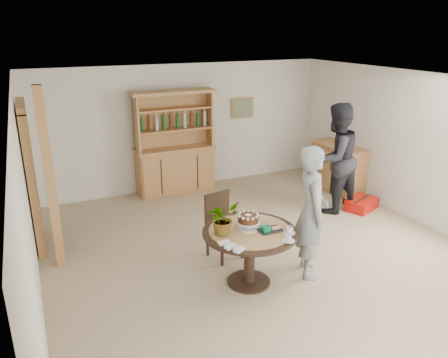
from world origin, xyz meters
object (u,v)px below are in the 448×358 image
sideboard (338,167)px  dining_table (250,241)px  teen_boy (311,212)px  adult_person (335,158)px  hutch (175,159)px  dining_chair (222,221)px  red_suitcase (362,204)px

sideboard → dining_table: size_ratio=1.05×
teen_boy → adult_person: adult_person is taller
adult_person → hutch: bearing=-51.8°
sideboard → adult_person: 1.24m
dining_table → hutch: bearing=86.6°
teen_boy → adult_person: (1.64, 1.60, 0.09)m
dining_table → dining_chair: 0.83m
adult_person → red_suitcase: 1.04m
sideboard → red_suitcase: 1.13m
teen_boy → red_suitcase: teen_boy is taller
hutch → sideboard: size_ratio=1.62×
dining_table → dining_chair: bearing=91.1°
dining_table → adult_person: (2.49, 1.50, 0.38)m
teen_boy → adult_person: bearing=-21.5°
sideboard → dining_chair: 3.60m
hutch → dining_table: bearing=-93.4°
hutch → adult_person: hutch is taller
hutch → dining_chair: bearing=-94.8°
hutch → dining_chair: (-0.23, -2.74, -0.15)m
hutch → red_suitcase: size_ratio=2.88×
sideboard → dining_chair: size_ratio=1.33×
sideboard → hutch: bearing=157.8°
dining_chair → sideboard: bearing=13.2°
hutch → teen_boy: hutch is taller
sideboard → teen_boy: bearing=-134.7°
dining_chair → teen_boy: size_ratio=0.53×
sideboard → red_suitcase: size_ratio=1.78×
sideboard → dining_table: bearing=-144.4°
red_suitcase → dining_table: bearing=-179.2°
hutch → adult_person: 3.09m
dining_table → adult_person: bearing=31.1°
adult_person → red_suitcase: (0.52, -0.21, -0.88)m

